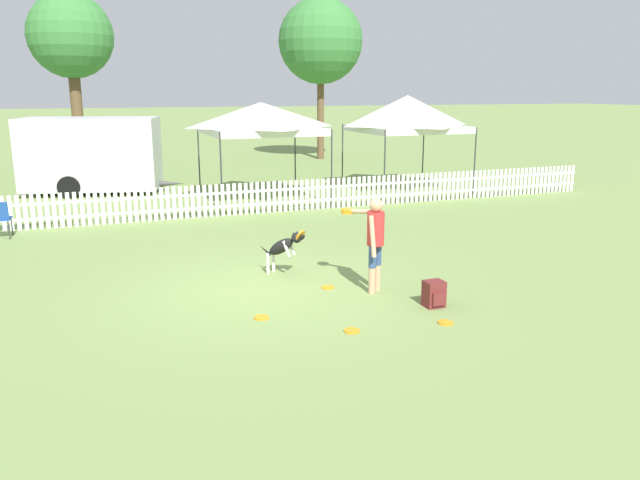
{
  "coord_description": "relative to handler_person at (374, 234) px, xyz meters",
  "views": [
    {
      "loc": [
        -2.69,
        -9.6,
        3.23
      ],
      "look_at": [
        1.06,
        0.04,
        0.74
      ],
      "focal_mm": 35.0,
      "sensor_mm": 36.0,
      "label": 1
    }
  ],
  "objects": [
    {
      "name": "equipment_trailer",
      "position": [
        -3.92,
        12.53,
        0.3
      ],
      "size": [
        5.07,
        3.06,
        2.4
      ],
      "rotation": [
        0.0,
        0.0,
        -0.26
      ],
      "color": "silver",
      "rests_on": "ground_plane"
    },
    {
      "name": "leaping_dog",
      "position": [
        -1.08,
        1.41,
        -0.43
      ],
      "size": [
        0.7,
        0.86,
        0.87
      ],
      "rotation": [
        0.0,
        0.0,
        -2.49
      ],
      "color": "black",
      "rests_on": "ground_plane"
    },
    {
      "name": "frisbee_midfield",
      "position": [
        0.32,
        -1.71,
        -0.96
      ],
      "size": [
        0.22,
        0.22,
        0.02
      ],
      "color": "orange",
      "rests_on": "ground_plane"
    },
    {
      "name": "frisbee_far_scatter",
      "position": [
        -0.63,
        0.42,
        -0.96
      ],
      "size": [
        0.22,
        0.22,
        0.02
      ],
      "color": "orange",
      "rests_on": "ground_plane"
    },
    {
      "name": "handler_person",
      "position": [
        0.0,
        0.0,
        0.0
      ],
      "size": [
        0.51,
        1.04,
        1.56
      ],
      "rotation": [
        0.0,
        0.0,
        0.65
      ],
      "color": "tan",
      "rests_on": "ground_plane"
    },
    {
      "name": "canopy_tent_main",
      "position": [
        5.78,
        9.42,
        1.53
      ],
      "size": [
        3.24,
        3.24,
        3.09
      ],
      "color": "#333338",
      "rests_on": "ground_plane"
    },
    {
      "name": "tree_right_grove",
      "position": [
        6.68,
        19.51,
        4.49
      ],
      "size": [
        3.94,
        3.94,
        7.45
      ],
      "color": "brown",
      "rests_on": "ground_plane"
    },
    {
      "name": "canopy_tent_secondary",
      "position": [
        0.78,
        9.17,
        1.47
      ],
      "size": [
        3.23,
        3.23,
        2.9
      ],
      "color": "#333338",
      "rests_on": "ground_plane"
    },
    {
      "name": "frisbee_near_dog",
      "position": [
        -1.05,
        -1.51,
        -0.96
      ],
      "size": [
        0.22,
        0.22,
        0.02
      ],
      "color": "orange",
      "rests_on": "ground_plane"
    },
    {
      "name": "frisbee_near_handler",
      "position": [
        -2.06,
        -0.56,
        -0.96
      ],
      "size": [
        0.22,
        0.22,
        0.02
      ],
      "color": "orange",
      "rests_on": "ground_plane"
    },
    {
      "name": "backpack_on_grass",
      "position": [
        0.54,
        -1.03,
        -0.77
      ],
      "size": [
        0.3,
        0.29,
        0.41
      ],
      "color": "maroon",
      "rests_on": "ground_plane"
    },
    {
      "name": "ground_plane",
      "position": [
        -1.68,
        0.76,
        -0.97
      ],
      "size": [
        240.0,
        240.0,
        0.0
      ],
      "primitive_type": "plane",
      "color": "olive"
    },
    {
      "name": "tree_left_grove",
      "position": [
        -4.22,
        18.61,
        4.29
      ],
      "size": [
        3.28,
        3.28,
        6.98
      ],
      "color": "brown",
      "rests_on": "ground_plane"
    },
    {
      "name": "picket_fence",
      "position": [
        -1.68,
        7.16,
        -0.54
      ],
      "size": [
        25.05,
        0.04,
        0.85
      ],
      "color": "white",
      "rests_on": "ground_plane"
    }
  ]
}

